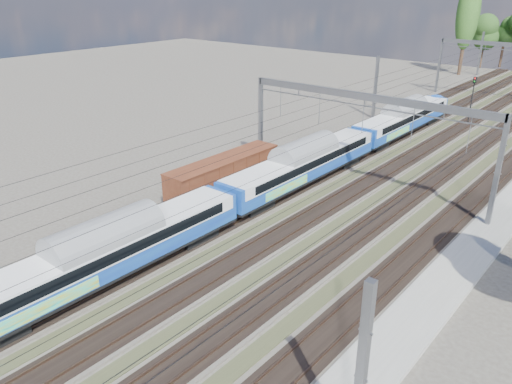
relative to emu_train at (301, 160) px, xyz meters
The scene contains 8 objects.
ground 27.87m from the emu_train, 80.67° to the right, with size 220.00×220.00×0.00m, color #47423A.
track_bed 18.36m from the emu_train, 75.68° to the left, with size 21.00×130.00×0.34m.
platform 18.24m from the emu_train, 24.11° to the right, with size 3.00×70.00×0.30m, color gray.
catenary 26.04m from the emu_train, 79.19° to the left, with size 25.65×130.00×9.00m.
poplar 71.92m from the emu_train, 98.06° to the left, with size 4.40×4.40×19.04m.
emu_train is the anchor object (origin of this frame).
freight_boxcar 7.20m from the emu_train, 128.94° to the right, with size 2.56×12.37×3.19m.
signal_near 32.56m from the emu_train, 81.84° to the left, with size 0.40×0.37×6.39m.
Camera 1 is at (19.97, -8.47, 17.81)m, focal length 35.00 mm.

